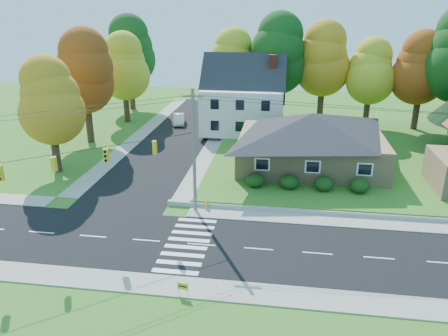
% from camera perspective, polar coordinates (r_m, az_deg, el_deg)
% --- Properties ---
extents(ground, '(120.00, 120.00, 0.00)m').
position_cam_1_polar(ground, '(31.05, -2.97, -9.98)').
color(ground, '#3D7923').
extents(road_main, '(90.00, 8.00, 0.02)m').
position_cam_1_polar(road_main, '(31.04, -2.97, -9.96)').
color(road_main, black).
rests_on(road_main, ground).
extents(road_cross, '(8.00, 44.00, 0.02)m').
position_cam_1_polar(road_cross, '(56.13, -5.91, 4.20)').
color(road_cross, black).
rests_on(road_cross, ground).
extents(sidewalk_north, '(90.00, 2.00, 0.08)m').
position_cam_1_polar(sidewalk_north, '(35.35, -1.41, -5.84)').
color(sidewalk_north, '#9C9A90').
rests_on(sidewalk_north, ground).
extents(sidewalk_south, '(90.00, 2.00, 0.08)m').
position_cam_1_polar(sidewalk_south, '(26.94, -5.09, -15.25)').
color(sidewalk_south, '#9C9A90').
rests_on(sidewalk_south, ground).
extents(lawn, '(30.00, 30.00, 0.50)m').
position_cam_1_polar(lawn, '(50.25, 16.54, 1.74)').
color(lawn, '#3D7923').
rests_on(lawn, ground).
extents(ranch_house, '(14.60, 10.60, 5.40)m').
position_cam_1_polar(ranch_house, '(44.07, 11.32, 3.71)').
color(ranch_house, tan).
rests_on(ranch_house, lawn).
extents(colonial_house, '(10.40, 8.40, 9.60)m').
position_cam_1_polar(colonial_house, '(55.58, 2.59, 8.99)').
color(colonial_house, silver).
rests_on(colonial_house, lawn).
extents(hedge_row, '(10.70, 1.70, 1.27)m').
position_cam_1_polar(hedge_row, '(38.90, 10.74, -1.88)').
color(hedge_row, '#163A10').
rests_on(hedge_row, lawn).
extents(traffic_infrastructure, '(38.10, 10.66, 10.00)m').
position_cam_1_polar(traffic_infrastructure, '(30.03, -2.94, -0.16)').
color(traffic_infrastructure, '#666059').
rests_on(traffic_infrastructure, ground).
extents(tree_lot_0, '(6.72, 6.72, 12.51)m').
position_cam_1_polar(tree_lot_0, '(61.09, 1.28, 13.60)').
color(tree_lot_0, '#3F2A19').
rests_on(tree_lot_0, lawn).
extents(tree_lot_1, '(7.84, 7.84, 14.60)m').
position_cam_1_polar(tree_lot_1, '(59.51, 7.10, 14.53)').
color(tree_lot_1, '#3F2A19').
rests_on(tree_lot_1, lawn).
extents(tree_lot_2, '(7.28, 7.28, 13.56)m').
position_cam_1_polar(tree_lot_2, '(60.73, 12.93, 13.68)').
color(tree_lot_2, '#3F2A19').
rests_on(tree_lot_2, lawn).
extents(tree_lot_3, '(6.16, 6.16, 11.47)m').
position_cam_1_polar(tree_lot_3, '(60.66, 18.66, 11.88)').
color(tree_lot_3, '#3F2A19').
rests_on(tree_lot_3, lawn).
extents(tree_lot_4, '(6.72, 6.72, 12.51)m').
position_cam_1_polar(tree_lot_4, '(60.95, 24.55, 11.78)').
color(tree_lot_4, '#3F2A19').
rests_on(tree_lot_4, lawn).
extents(tree_west_0, '(6.16, 6.16, 11.47)m').
position_cam_1_polar(tree_west_0, '(45.10, -21.94, 8.12)').
color(tree_west_0, '#3F2A19').
rests_on(tree_west_0, ground).
extents(tree_west_1, '(7.28, 7.28, 13.56)m').
position_cam_1_polar(tree_west_1, '(54.06, -17.87, 11.88)').
color(tree_west_1, '#3F2A19').
rests_on(tree_west_1, ground).
extents(tree_west_2, '(6.72, 6.72, 12.51)m').
position_cam_1_polar(tree_west_2, '(62.85, -13.02, 12.83)').
color(tree_west_2, '#3F2A19').
rests_on(tree_west_2, ground).
extents(tree_west_3, '(7.84, 7.84, 14.60)m').
position_cam_1_polar(tree_west_3, '(70.85, -12.34, 14.78)').
color(tree_west_3, '#3F2A19').
rests_on(tree_west_3, ground).
extents(white_car, '(2.38, 4.48, 1.40)m').
position_cam_1_polar(white_car, '(61.60, -5.92, 6.37)').
color(white_car, silver).
rests_on(white_car, road_cross).
extents(fire_hydrant, '(0.46, 0.36, 0.80)m').
position_cam_1_polar(fire_hydrant, '(35.92, -2.33, -4.79)').
color(fire_hydrant, yellow).
rests_on(fire_hydrant, ground).
extents(yard_sign, '(0.67, 0.15, 0.84)m').
position_cam_1_polar(yard_sign, '(26.05, -5.42, -15.15)').
color(yard_sign, black).
rests_on(yard_sign, ground).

